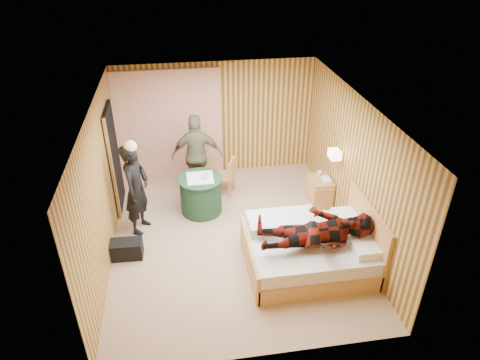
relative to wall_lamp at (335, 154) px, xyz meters
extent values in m
cube|color=tan|center=(-1.92, -0.45, -1.30)|extent=(4.20, 5.00, 0.01)
cube|color=white|center=(-1.92, -0.45, 1.20)|extent=(4.20, 5.00, 0.01)
cube|color=#D8AA53|center=(-1.92, 2.05, -0.05)|extent=(4.20, 0.02, 2.50)
cube|color=#D8AA53|center=(-4.02, -0.45, -0.05)|extent=(0.02, 5.00, 2.50)
cube|color=#D8AA53|center=(0.18, -0.45, -0.05)|extent=(0.02, 5.00, 2.50)
cube|color=beige|center=(-2.92, 1.98, -0.10)|extent=(2.20, 0.08, 2.40)
cube|color=black|center=(-3.98, 0.95, -0.28)|extent=(0.06, 0.90, 2.05)
cylinder|color=gold|center=(0.08, 0.00, 0.00)|extent=(0.18, 0.04, 0.04)
cube|color=#FFE1B2|center=(0.00, 0.00, 0.00)|extent=(0.18, 0.24, 0.16)
cube|color=#DF975B|center=(-0.82, -1.36, -1.16)|extent=(1.92, 1.54, 0.29)
cube|color=silver|center=(-0.82, -1.36, -0.89)|extent=(1.87, 1.48, 0.24)
cube|color=#DF975B|center=(-1.78, -1.36, -1.03)|extent=(0.06, 1.54, 0.54)
cube|color=#DF975B|center=(0.14, -1.36, -0.77)|extent=(0.06, 1.54, 1.06)
cube|color=white|center=(-0.07, -1.72, -0.70)|extent=(0.37, 0.53, 0.13)
cube|color=white|center=(-0.07, -0.99, -0.70)|extent=(0.37, 0.53, 0.13)
cube|color=silver|center=(-1.16, -0.93, -0.68)|extent=(1.15, 0.58, 0.17)
cube|color=#DF975B|center=(-0.04, 0.41, -1.03)|extent=(0.40, 0.55, 0.55)
cube|color=#DF975B|center=(-0.04, 0.41, -0.85)|extent=(0.42, 0.57, 0.03)
cylinder|color=#214831|center=(-2.41, 0.48, -0.94)|extent=(0.79, 0.79, 0.72)
cylinder|color=#214831|center=(-2.41, 0.48, -0.57)|extent=(0.85, 0.85, 0.03)
cube|color=white|center=(-2.41, 0.48, -0.55)|extent=(0.64, 0.64, 0.01)
cube|color=#DF975B|center=(-2.41, 1.07, -0.85)|extent=(0.48, 0.48, 0.05)
cube|color=#DF975B|center=(-2.38, 1.26, -0.60)|extent=(0.42, 0.11, 0.46)
cylinder|color=#DF975B|center=(-2.61, 0.93, -1.08)|extent=(0.04, 0.04, 0.43)
cylinder|color=#DF975B|center=(-2.22, 1.21, -1.08)|extent=(0.04, 0.04, 0.43)
cube|color=#DF975B|center=(-1.88, 1.06, -0.90)|extent=(0.49, 0.49, 0.04)
cube|color=#DF975B|center=(-1.73, 1.00, -0.68)|extent=(0.19, 0.35, 0.41)
cylinder|color=#DF975B|center=(-1.96, 1.26, -1.11)|extent=(0.04, 0.04, 0.38)
cylinder|color=#DF975B|center=(-1.81, 0.87, -1.11)|extent=(0.04, 0.04, 0.38)
cube|color=black|center=(-3.77, -0.69, -1.14)|extent=(0.56, 0.32, 0.31)
cube|color=white|center=(-2.38, 0.85, -1.24)|extent=(0.26, 0.11, 0.11)
cube|color=white|center=(-2.47, 0.25, -1.24)|extent=(0.28, 0.16, 0.12)
imported|color=black|center=(-3.55, 0.07, -0.44)|extent=(0.61, 0.73, 1.71)
imported|color=brown|center=(-2.41, 1.19, -0.44)|extent=(1.04, 0.49, 1.72)
imported|color=#5F1109|center=(-0.77, -1.56, -0.34)|extent=(0.86, 0.67, 1.77)
imported|color=white|center=(-0.04, 0.36, -0.74)|extent=(0.20, 0.25, 0.02)
imported|color=white|center=(-0.04, 0.36, -0.72)|extent=(0.18, 0.23, 0.02)
imported|color=white|center=(-0.04, 0.54, -0.71)|extent=(0.13, 0.13, 0.09)
imported|color=white|center=(-2.31, 0.43, -0.50)|extent=(0.16, 0.16, 0.10)
camera|label=1|loc=(-2.74, -6.48, 3.52)|focal=32.00mm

